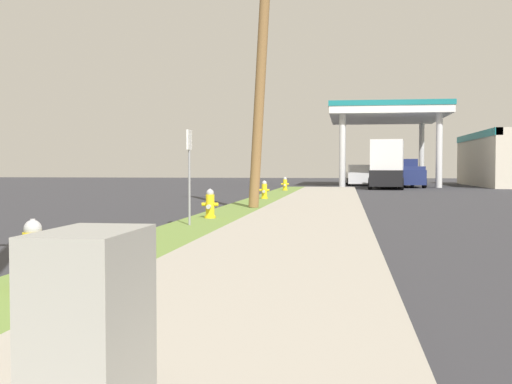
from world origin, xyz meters
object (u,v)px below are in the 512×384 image
Objects in this scene: fire_hydrant_second at (210,205)px; car_white_by_near_pump at (359,176)px; fire_hydrant_nearest at (33,258)px; truck_black_at_forecourt at (388,166)px; street_sign_post at (189,157)px; fire_hydrant_third at (264,191)px; utility_pole_midground at (263,40)px; utility_cabinet at (91,338)px; fire_hydrant_fourth at (285,184)px; truck_navy_on_apron at (404,174)px.

car_white_by_near_pump is at bearing 82.66° from fire_hydrant_second.
truck_black_at_forecourt is at bearing 80.67° from fire_hydrant_nearest.
fire_hydrant_nearest is 36.92m from truck_black_at_forecourt.
street_sign_post reaches higher than car_white_by_near_pump.
fire_hydrant_second is 1.00× the size of fire_hydrant_third.
utility_pole_midground reaches higher than utility_cabinet.
fire_hydrant_fourth is 15.15m from car_white_by_near_pump.
utility_cabinet is (2.17, -13.03, 0.13)m from fire_hydrant_second.
fire_hydrant_second is 0.35× the size of street_sign_post.
utility_pole_midground is at bearing 94.56° from utility_cabinet.
truck_navy_on_apron is at bearing 70.00° from fire_hydrant_third.
street_sign_post reaches higher than fire_hydrant_fourth.
utility_cabinet reaches higher than fire_hydrant_third.
truck_black_at_forecourt is at bearing -111.60° from truck_navy_on_apron.
utility_pole_midground is 10.53× the size of utility_cabinet.
truck_navy_on_apron is at bearing 79.56° from fire_hydrant_nearest.
truck_navy_on_apron is at bearing -51.18° from car_white_by_near_pump.
truck_navy_on_apron reaches higher than utility_cabinet.
fire_hydrant_third is (0.11, 10.13, 0.00)m from fire_hydrant_second.
fire_hydrant_nearest is 1.00× the size of fire_hydrant_third.
fire_hydrant_second is 2.32m from street_sign_post.
fire_hydrant_third is 23.24m from utility_cabinet.
truck_black_at_forecourt is at bearing 76.74° from utility_pole_midground.
fire_hydrant_third is 24.31m from car_white_by_near_pump.
utility_cabinet is 0.18× the size of truck_navy_on_apron.
truck_navy_on_apron is (7.34, 39.83, 0.47)m from fire_hydrant_nearest.
fire_hydrant_second is 0.75× the size of utility_cabinet.
fire_hydrant_fourth is at bearing -129.43° from truck_black_at_forecourt.
truck_black_at_forecourt reaches higher than car_white_by_near_pump.
fire_hydrant_fourth is 9.52m from truck_black_at_forecourt.
street_sign_post is at bearing -91.33° from fire_hydrant_second.
street_sign_post reaches higher than fire_hydrant_third.
fire_hydrant_fourth is (-0.04, 9.41, 0.00)m from fire_hydrant_third.
fire_hydrant_fourth is (0.07, 19.53, 0.00)m from fire_hydrant_second.
truck_navy_on_apron is at bearing 55.53° from fire_hydrant_fourth.
fire_hydrant_third is at bearing 89.27° from street_sign_post.
street_sign_post is (-0.05, -1.99, 1.19)m from fire_hydrant_second.
utility_cabinet is 40.08m from truck_black_at_forecourt.
truck_black_at_forecourt is (3.92, 39.87, 0.91)m from utility_cabinet.
truck_navy_on_apron is (7.48, 32.25, -0.72)m from street_sign_post.
fire_hydrant_fourth is 32.63m from utility_cabinet.
fire_hydrant_fourth is 0.13× the size of truck_navy_on_apron.
car_white_by_near_pump is at bearing 128.82° from truck_navy_on_apron.
fire_hydrant_nearest is at bearing -95.61° from car_white_by_near_pump.
truck_black_at_forecourt is at bearing 77.23° from fire_hydrant_second.
utility_cabinet is 11.31m from street_sign_post.
fire_hydrant_third is at bearing -100.13° from car_white_by_near_pump.
fire_hydrant_nearest is 19.69m from fire_hydrant_third.
utility_cabinet is 0.22× the size of car_white_by_near_pump.
fire_hydrant_fourth is 0.75× the size of utility_cabinet.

